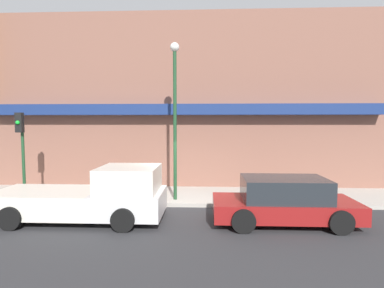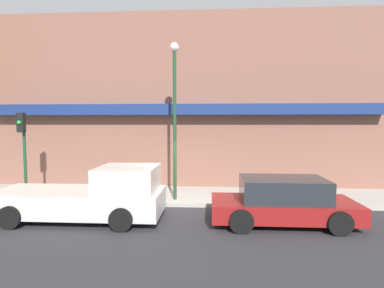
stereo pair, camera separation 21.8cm
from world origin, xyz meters
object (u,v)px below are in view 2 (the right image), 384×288
pickup_truck (91,196)px  fire_hydrant (132,191)px  street_lamp (175,104)px  parked_car (283,201)px  traffic_light (23,139)px

pickup_truck → fire_hydrant: (0.81, 2.12, -0.31)m
fire_hydrant → street_lamp: size_ratio=0.11×
parked_car → fire_hydrant: (-5.48, 2.12, -0.25)m
parked_car → fire_hydrant: size_ratio=6.87×
pickup_truck → fire_hydrant: 2.29m
pickup_truck → street_lamp: (2.55, 2.28, 3.18)m
parked_car → traffic_light: traffic_light is taller
pickup_truck → parked_car: size_ratio=1.23×
parked_car → traffic_light: (-10.02, 2.25, 1.84)m
fire_hydrant → parked_car: bearing=-21.2°
fire_hydrant → traffic_light: bearing=178.3°
fire_hydrant → street_lamp: (1.74, 0.16, 3.50)m
fire_hydrant → street_lamp: street_lamp is taller
parked_car → fire_hydrant: 5.88m
street_lamp → fire_hydrant: bearing=-174.8°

